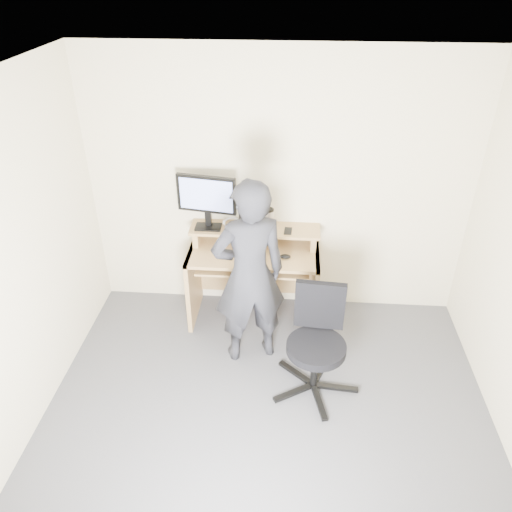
# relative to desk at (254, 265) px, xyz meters

# --- Properties ---
(ground) EXTENTS (3.50, 3.50, 0.00)m
(ground) POSITION_rel_desk_xyz_m (0.20, -1.53, -0.55)
(ground) COLOR #525257
(ground) RESTS_ON ground
(back_wall) EXTENTS (3.50, 0.02, 2.50)m
(back_wall) POSITION_rel_desk_xyz_m (0.20, 0.22, 0.70)
(back_wall) COLOR beige
(back_wall) RESTS_ON ground
(ceiling) EXTENTS (3.50, 3.50, 0.02)m
(ceiling) POSITION_rel_desk_xyz_m (0.20, -1.53, 1.95)
(ceiling) COLOR white
(ceiling) RESTS_ON back_wall
(desk) EXTENTS (1.20, 0.60, 0.91)m
(desk) POSITION_rel_desk_xyz_m (0.00, 0.00, 0.00)
(desk) COLOR tan
(desk) RESTS_ON ground
(monitor) EXTENTS (0.54, 0.15, 0.52)m
(monitor) POSITION_rel_desk_xyz_m (-0.43, 0.04, 0.67)
(monitor) COLOR black
(monitor) RESTS_ON desk
(external_drive) EXTENTS (0.10, 0.14, 0.20)m
(external_drive) POSITION_rel_desk_xyz_m (-0.11, 0.11, 0.46)
(external_drive) COLOR black
(external_drive) RESTS_ON desk
(travel_mug) EXTENTS (0.10, 0.10, 0.18)m
(travel_mug) POSITION_rel_desk_xyz_m (0.13, 0.09, 0.45)
(travel_mug) COLOR silver
(travel_mug) RESTS_ON desk
(smartphone) EXTENTS (0.07, 0.13, 0.01)m
(smartphone) POSITION_rel_desk_xyz_m (0.31, 0.03, 0.37)
(smartphone) COLOR black
(smartphone) RESTS_ON desk
(charger) EXTENTS (0.05, 0.05, 0.03)m
(charger) POSITION_rel_desk_xyz_m (-0.19, -0.01, 0.38)
(charger) COLOR black
(charger) RESTS_ON desk
(headphones) EXTENTS (0.20, 0.20, 0.06)m
(headphones) POSITION_rel_desk_xyz_m (-0.23, 0.15, 0.37)
(headphones) COLOR silver
(headphones) RESTS_ON desk
(keyboard) EXTENTS (0.49, 0.32, 0.03)m
(keyboard) POSITION_rel_desk_xyz_m (-0.02, -0.17, 0.12)
(keyboard) COLOR black
(keyboard) RESTS_ON desk
(mouse) EXTENTS (0.10, 0.07, 0.04)m
(mouse) POSITION_rel_desk_xyz_m (0.29, -0.18, 0.22)
(mouse) COLOR black
(mouse) RESTS_ON desk
(office_chair) EXTENTS (0.70, 0.71, 0.90)m
(office_chair) POSITION_rel_desk_xyz_m (0.57, -0.92, -0.06)
(office_chair) COLOR black
(office_chair) RESTS_ON ground
(person) EXTENTS (0.71, 0.58, 1.69)m
(person) POSITION_rel_desk_xyz_m (0.01, -0.60, 0.30)
(person) COLOR black
(person) RESTS_ON ground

